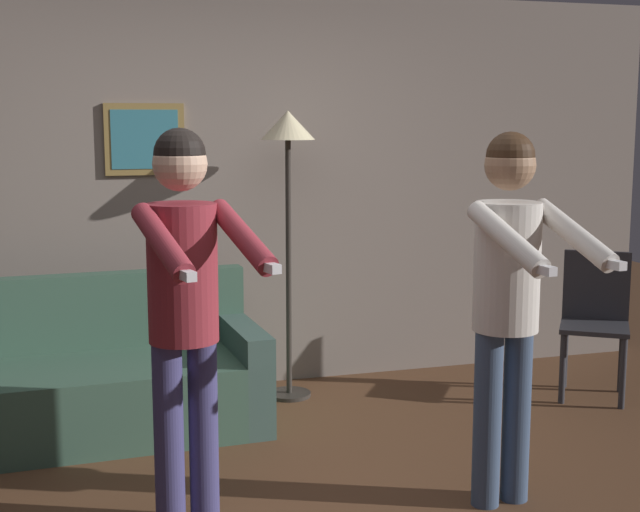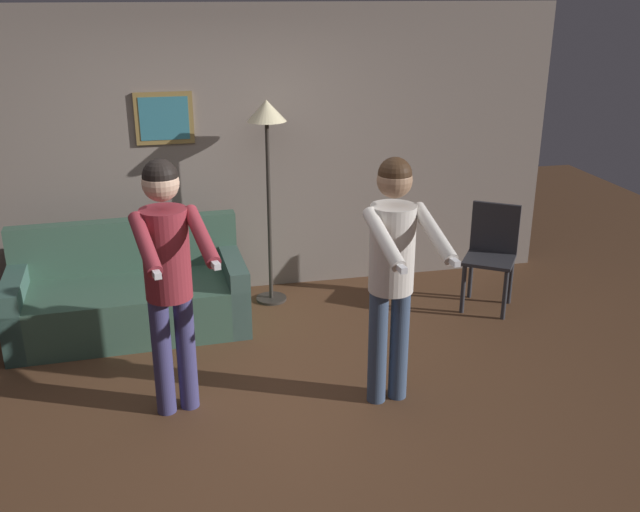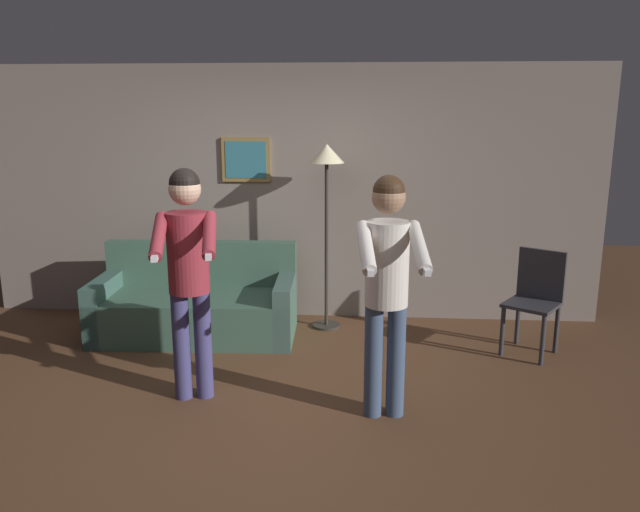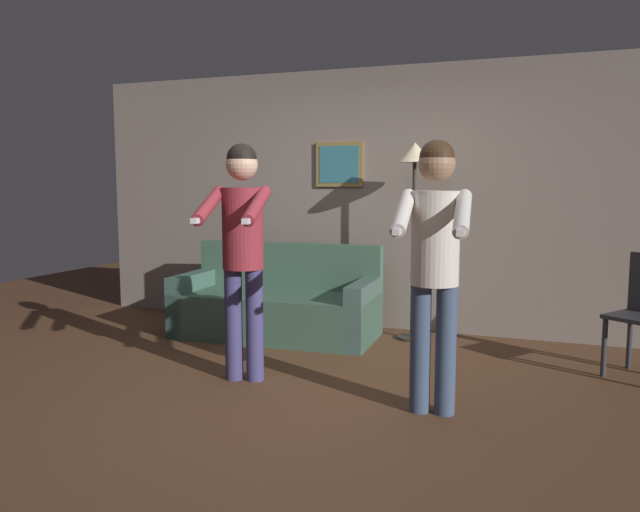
{
  "view_description": "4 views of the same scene",
  "coord_description": "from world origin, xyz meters",
  "px_view_note": "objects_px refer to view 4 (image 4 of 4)",
  "views": [
    {
      "loc": [
        -1.01,
        -3.65,
        1.78
      ],
      "look_at": [
        0.12,
        0.07,
        1.18
      ],
      "focal_mm": 50.0,
      "sensor_mm": 36.0,
      "label": 1
    },
    {
      "loc": [
        -0.46,
        -4.25,
        2.71
      ],
      "look_at": [
        0.47,
        -0.07,
        1.1
      ],
      "focal_mm": 40.0,
      "sensor_mm": 36.0,
      "label": 2
    },
    {
      "loc": [
        0.79,
        -4.25,
        2.14
      ],
      "look_at": [
        0.47,
        0.08,
        1.12
      ],
      "focal_mm": 35.0,
      "sensor_mm": 36.0,
      "label": 3
    },
    {
      "loc": [
        1.63,
        -3.97,
        1.46
      ],
      "look_at": [
        0.11,
        0.08,
        0.96
      ],
      "focal_mm": 35.0,
      "sensor_mm": 36.0,
      "label": 4
    }
  ],
  "objects_px": {
    "person_standing_left": "(242,238)",
    "person_standing_right": "(435,250)",
    "couch": "(277,307)",
    "torchiere_lamp": "(415,175)"
  },
  "relations": [
    {
      "from": "couch",
      "to": "person_standing_left",
      "type": "distance_m",
      "value": 1.6
    },
    {
      "from": "couch",
      "to": "person_standing_right",
      "type": "distance_m",
      "value": 2.47
    },
    {
      "from": "torchiere_lamp",
      "to": "person_standing_left",
      "type": "distance_m",
      "value": 1.97
    },
    {
      "from": "person_standing_right",
      "to": "couch",
      "type": "bearing_deg",
      "value": 139.06
    },
    {
      "from": "person_standing_right",
      "to": "person_standing_left",
      "type": "bearing_deg",
      "value": 172.68
    },
    {
      "from": "person_standing_left",
      "to": "person_standing_right",
      "type": "distance_m",
      "value": 1.45
    },
    {
      "from": "couch",
      "to": "torchiere_lamp",
      "type": "bearing_deg",
      "value": 14.76
    },
    {
      "from": "torchiere_lamp",
      "to": "person_standing_left",
      "type": "xyz_separation_m",
      "value": [
        -0.9,
        -1.68,
        -0.47
      ]
    },
    {
      "from": "couch",
      "to": "torchiere_lamp",
      "type": "xyz_separation_m",
      "value": [
        1.24,
        0.33,
        1.26
      ]
    },
    {
      "from": "person_standing_left",
      "to": "couch",
      "type": "bearing_deg",
      "value": 104.11
    }
  ]
}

